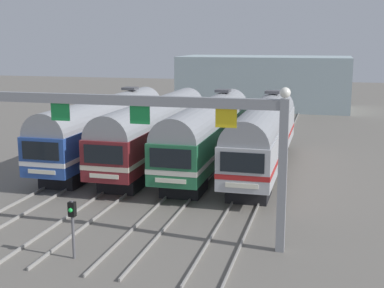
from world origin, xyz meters
The scene contains 9 objects.
ground_plane centered at (0.00, 0.00, 0.00)m, with size 160.00×160.00×0.00m, color slate.
track_bed centered at (0.00, 17.00, 0.07)m, with size 12.95×70.00×0.15m.
commuter_train_blue centered at (-5.72, 0.00, 2.69)m, with size 2.88×18.06×5.05m.
commuter_train_maroon centered at (-1.91, -0.01, 2.69)m, with size 2.88×18.06×4.77m.
commuter_train_green centered at (1.91, 0.00, 2.69)m, with size 2.88×18.06×5.05m.
commuter_train_stainless centered at (5.72, 0.00, 2.69)m, with size 2.88×18.06×5.05m.
catenary_gantry centered at (0.00, -13.50, 5.08)m, with size 16.69×0.44×6.97m.
yard_signal_mast centered at (0.00, -16.43, 1.73)m, with size 0.28×0.35×2.47m.
maintenance_building centered at (1.66, 33.96, 3.33)m, with size 21.48×10.00×6.67m, color #9EB2B7.
Camera 1 is at (9.81, -34.91, 8.87)m, focal length 49.36 mm.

